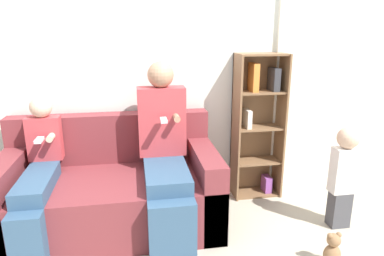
% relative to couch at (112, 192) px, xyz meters
% --- Properties ---
extents(back_wall, '(10.00, 0.06, 2.55)m').
position_rel_couch_xyz_m(back_wall, '(0.27, 0.49, 0.98)').
color(back_wall, silver).
rests_on(back_wall, ground_plane).
extents(curtain_panel, '(0.78, 0.04, 2.09)m').
position_rel_couch_xyz_m(curtain_panel, '(1.94, 0.44, 0.75)').
color(curtain_panel, silver).
rests_on(curtain_panel, ground_plane).
extents(couch, '(1.72, 0.91, 0.87)m').
position_rel_couch_xyz_m(couch, '(0.00, 0.00, 0.00)').
color(couch, maroon).
rests_on(couch, ground_plane).
extents(adult_seated, '(0.39, 0.86, 1.33)m').
position_rel_couch_xyz_m(adult_seated, '(0.44, -0.08, 0.39)').
color(adult_seated, '#335170').
rests_on(adult_seated, ground_plane).
extents(child_seated, '(0.26, 0.86, 1.07)m').
position_rel_couch_xyz_m(child_seated, '(-0.51, -0.15, 0.25)').
color(child_seated, '#335170').
rests_on(child_seated, ground_plane).
extents(toddler_standing, '(0.20, 0.17, 0.85)m').
position_rel_couch_xyz_m(toddler_standing, '(1.84, -0.35, 0.17)').
color(toddler_standing, '#47474C').
rests_on(toddler_standing, ground_plane).
extents(bookshelf, '(0.46, 0.26, 1.37)m').
position_rel_couch_xyz_m(bookshelf, '(1.37, 0.35, 0.43)').
color(bookshelf, brown).
rests_on(bookshelf, ground_plane).
extents(teddy_bear, '(0.12, 0.10, 0.25)m').
position_rel_couch_xyz_m(teddy_bear, '(1.52, -0.80, -0.18)').
color(teddy_bear, '#936B47').
rests_on(teddy_bear, ground_plane).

